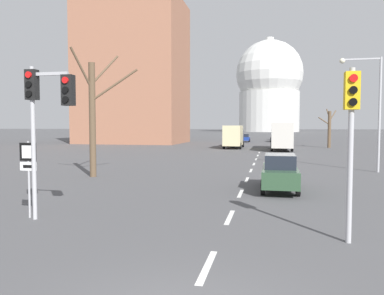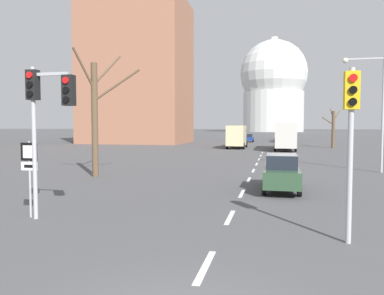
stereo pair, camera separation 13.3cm
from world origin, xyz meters
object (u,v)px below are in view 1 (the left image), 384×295
at_px(route_sign_post, 28,166).
at_px(city_bus, 281,134).
at_px(traffic_signal_near_left, 45,104).
at_px(sedan_distant_centre, 275,138).
at_px(street_lamp_right, 371,100).
at_px(delivery_truck, 234,136).
at_px(sedan_near_right, 280,172).
at_px(sedan_mid_centre, 245,138).
at_px(sedan_near_left, 231,140).
at_px(traffic_signal_near_right, 351,121).
at_px(sedan_far_right, 275,136).
at_px(sedan_far_left, 285,137).

relative_size(route_sign_post, city_bus, 0.24).
bearing_deg(traffic_signal_near_left, sedan_distant_centre, 83.03).
xyz_separation_m(street_lamp_right, delivery_truck, (-11.49, 25.30, -3.04)).
relative_size(traffic_signal_near_left, city_bus, 0.46).
distance_m(traffic_signal_near_left, delivery_truck, 41.27).
distance_m(route_sign_post, sedan_near_right, 10.93).
relative_size(street_lamp_right, city_bus, 0.70).
bearing_deg(traffic_signal_near_left, city_bus, 77.82).
bearing_deg(sedan_mid_centre, sedan_near_left, -94.87).
bearing_deg(traffic_signal_near_right, sedan_far_right, 90.87).
distance_m(sedan_mid_centre, city_bus, 24.37).
bearing_deg(traffic_signal_near_left, sedan_far_left, 82.00).
bearing_deg(city_bus, route_sign_post, -103.25).
bearing_deg(delivery_truck, sedan_far_left, 74.96).
bearing_deg(sedan_far_right, route_sign_post, -96.79).
bearing_deg(sedan_distant_centre, sedan_near_right, -90.32).
distance_m(route_sign_post, sedan_distant_centre, 64.44).
height_order(traffic_signal_near_left, street_lamp_right, street_lamp_right).
bearing_deg(route_sign_post, sedan_far_right, 83.21).
relative_size(sedan_near_right, delivery_truck, 0.62).
height_order(street_lamp_right, sedan_far_right, street_lamp_right).
bearing_deg(street_lamp_right, sedan_far_right, 95.53).
xyz_separation_m(city_bus, delivery_truck, (-6.37, 2.33, -0.35)).
bearing_deg(sedan_mid_centre, sedan_near_right, -84.45).
distance_m(traffic_signal_near_left, sedan_far_left, 71.30).
bearing_deg(traffic_signal_near_left, street_lamp_right, 49.59).
relative_size(sedan_mid_centre, delivery_truck, 0.57).
bearing_deg(traffic_signal_near_right, sedan_near_right, 101.49).
distance_m(sedan_far_right, delivery_truck, 32.56).
bearing_deg(delivery_truck, traffic_signal_near_left, -92.80).
bearing_deg(sedan_distant_centre, route_sign_post, -97.63).
distance_m(traffic_signal_near_left, sedan_far_right, 73.66).
bearing_deg(sedan_far_left, sedan_mid_centre, -133.49).
bearing_deg(sedan_mid_centre, city_bus, -75.16).
height_order(route_sign_post, sedan_far_left, route_sign_post).
bearing_deg(sedan_distant_centre, sedan_far_left, 72.30).
xyz_separation_m(street_lamp_right, sedan_far_left, (-3.60, 54.68, -3.93)).
bearing_deg(sedan_near_left, route_sign_post, -91.96).
relative_size(traffic_signal_near_right, sedan_mid_centre, 1.10).
bearing_deg(sedan_far_right, delivery_truck, -100.53).
bearing_deg(route_sign_post, traffic_signal_near_right, -3.77).
xyz_separation_m(sedan_mid_centre, sedan_far_right, (5.82, 10.81, 0.04)).
relative_size(traffic_signal_near_left, traffic_signal_near_right, 1.09).
distance_m(sedan_near_left, sedan_far_left, 24.63).
distance_m(street_lamp_right, sedan_mid_centre, 48.03).
height_order(sedan_far_left, city_bus, city_bus).
height_order(street_lamp_right, sedan_distant_centre, street_lamp_right).
relative_size(traffic_signal_near_left, delivery_truck, 0.69).
relative_size(sedan_near_left, sedan_mid_centre, 1.08).
bearing_deg(traffic_signal_near_right, sedan_near_left, 99.66).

